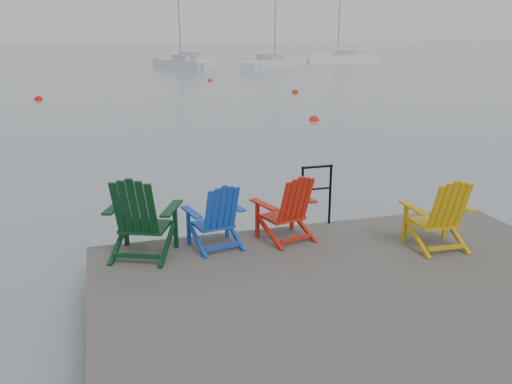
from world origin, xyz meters
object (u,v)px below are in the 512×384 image
object	(u,v)px
handrail	(316,189)
buoy_a	(314,121)
chair_red	(288,207)
buoy_b	(39,100)
buoy_c	(295,93)
buoy_d	(210,81)
chair_blue	(216,216)
sailboat_mid	(273,64)
chair_yellow	(440,213)
chair_green	(141,216)
sailboat_near	(183,64)
sailboat_far	(341,60)

from	to	relation	value
handrail	buoy_a	distance (m)	13.23
chair_red	buoy_b	bearing A→B (deg)	87.12
buoy_b	buoy_c	world-z (taller)	buoy_b
handrail	buoy_d	xyz separation A→B (m)	(4.88, 30.53, -1.04)
chair_blue	sailboat_mid	xyz separation A→B (m)	(15.27, 43.78, -0.59)
chair_yellow	buoy_b	bearing A→B (deg)	108.65
chair_blue	buoy_b	world-z (taller)	chair_blue
chair_green	sailboat_near	xyz separation A→B (m)	(8.05, 46.13, -0.69)
sailboat_far	buoy_a	world-z (taller)	sailboat_far
buoy_a	buoy_c	bearing A→B (deg)	73.60
buoy_d	chair_yellow	bearing A→B (deg)	-96.62
handrail	sailboat_mid	distance (m)	45.43
chair_red	sailboat_mid	world-z (taller)	sailboat_mid
chair_blue	sailboat_far	xyz separation A→B (m)	(25.45, 50.22, -0.59)
handrail	buoy_c	world-z (taller)	handrail
handrail	sailboat_far	world-z (taller)	sailboat_far
sailboat_near	chair_red	bearing A→B (deg)	-121.00
buoy_c	buoy_d	size ratio (longest dim) A/B	1.03
buoy_c	buoy_b	bearing A→B (deg)	177.33
sailboat_mid	buoy_d	bearing A→B (deg)	-79.64
chair_yellow	sailboat_mid	distance (m)	46.35
chair_blue	buoy_d	size ratio (longest dim) A/B	2.35
chair_yellow	buoy_c	xyz separation A→B (m)	(6.66, 22.96, -0.99)
chair_green	sailboat_mid	bearing A→B (deg)	93.03
sailboat_far	sailboat_mid	bearing A→B (deg)	143.15
chair_blue	buoy_d	world-z (taller)	chair_blue
chair_yellow	sailboat_near	distance (m)	47.16
handrail	buoy_a	size ratio (longest dim) A/B	2.35
chair_green	buoy_d	world-z (taller)	chair_green
handrail	sailboat_mid	world-z (taller)	sailboat_mid
chair_green	chair_blue	distance (m)	0.97
handrail	chair_green	world-z (taller)	chair_green
buoy_a	buoy_d	distance (m)	18.35
chair_green	sailboat_far	distance (m)	56.76
chair_red	sailboat_far	world-z (taller)	sailboat_far
chair_blue	buoy_b	size ratio (longest dim) A/B	2.16
buoy_d	buoy_b	bearing A→B (deg)	-141.84
chair_blue	sailboat_near	bearing A→B (deg)	70.40
buoy_b	chair_red	bearing A→B (deg)	-77.56
handrail	buoy_b	size ratio (longest dim) A/B	2.18
buoy_b	buoy_c	distance (m)	13.48
chair_blue	handrail	bearing A→B (deg)	5.40
chair_yellow	sailboat_near	bearing A→B (deg)	87.31
sailboat_far	buoy_d	xyz separation A→B (m)	(-18.98, -19.22, -0.36)
sailboat_mid	buoy_a	world-z (taller)	sailboat_mid
handrail	chair_red	size ratio (longest dim) A/B	0.97
sailboat_near	buoy_d	size ratio (longest dim) A/B	28.91
chair_green	buoy_c	distance (m)	24.47
chair_yellow	sailboat_near	xyz separation A→B (m)	(4.31, 46.96, -0.63)
chair_green	sailboat_mid	xyz separation A→B (m)	(16.24, 43.80, -0.69)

